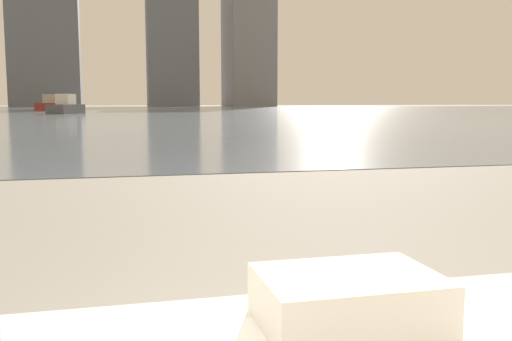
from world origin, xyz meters
TOP-DOWN VIEW (x-y plane):
  - towel_stack at (-0.08, 0.82)m, footprint 0.27×0.20m
  - harbor_water at (0.00, 62.00)m, footprint 180.00×110.00m
  - harbor_boat_0 at (-4.00, 45.99)m, footprint 2.66×4.25m
  - harbor_boat_2 at (-6.77, 63.07)m, footprint 3.80×4.62m
  - skyline_tower_2 at (-13.17, 118.00)m, footprint 13.08×6.01m
  - skyline_tower_4 at (27.04, 118.00)m, footprint 8.95×13.63m

SIDE VIEW (x-z plane):
  - harbor_water at x=0.00m, z-range 0.00..0.01m
  - harbor_boat_0 at x=-4.00m, z-range -0.21..1.29m
  - towel_stack at x=-0.08m, z-range 0.56..0.64m
  - harbor_boat_2 at x=-6.77m, z-range -0.24..1.45m
  - skyline_tower_4 at x=27.04m, z-range 0.00..26.83m
  - skyline_tower_2 at x=-13.17m, z-range 0.00..35.48m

